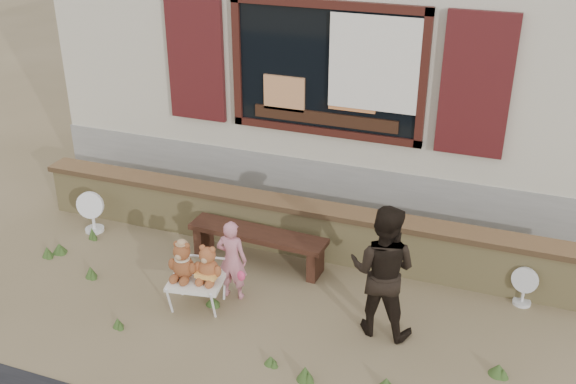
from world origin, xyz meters
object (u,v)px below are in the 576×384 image
at_px(teddy_bear_right, 208,263).
at_px(child, 232,260).
at_px(bench, 258,240).
at_px(teddy_bear_left, 183,259).
at_px(folding_chair, 197,281).
at_px(adult, 383,271).

relative_size(teddy_bear_right, child, 0.46).
height_order(bench, teddy_bear_left, teddy_bear_left).
bearing_deg(teddy_bear_right, teddy_bear_left, 180.00).
relative_size(folding_chair, child, 0.68).
distance_m(bench, teddy_bear_right, 1.04).
bearing_deg(bench, teddy_bear_right, -95.12).
relative_size(bench, folding_chair, 2.65).
bearing_deg(adult, teddy_bear_right, 11.40).
distance_m(teddy_bear_left, adult, 2.11).
distance_m(folding_chair, teddy_bear_left, 0.29).
height_order(teddy_bear_left, child, child).
height_order(teddy_bear_left, adult, adult).
height_order(bench, child, child).
bearing_deg(teddy_bear_left, teddy_bear_right, -0.00).
height_order(folding_chair, adult, adult).
distance_m(teddy_bear_left, teddy_bear_right, 0.28).
height_order(bench, adult, adult).
distance_m(teddy_bear_right, adult, 1.83).
xyz_separation_m(bench, adult, (1.67, -0.74, 0.40)).
bearing_deg(teddy_bear_right, folding_chair, -180.00).
bearing_deg(teddy_bear_right, adult, -1.63).
bearing_deg(adult, child, 2.66).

